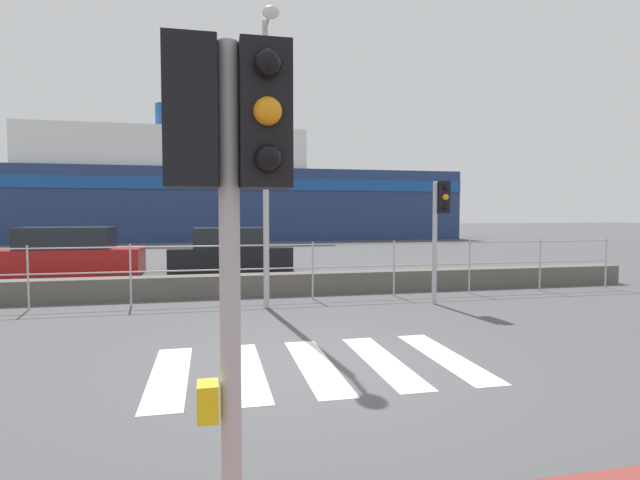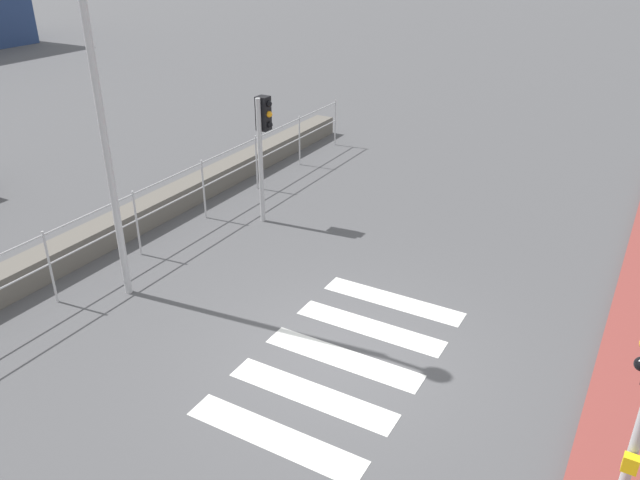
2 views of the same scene
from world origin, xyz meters
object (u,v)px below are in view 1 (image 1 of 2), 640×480
traffic_light_far (440,214)px  parked_car_black (230,252)px  ferry_boat (216,194)px  parked_car_red (67,254)px  traffic_light_near (228,172)px  streetlamp (267,129)px

traffic_light_far → parked_car_black: bearing=119.5°
ferry_boat → parked_car_red: 20.53m
traffic_light_near → traffic_light_far: traffic_light_near is taller
parked_car_red → parked_car_black: (5.10, 0.00, -0.02)m
streetlamp → ferry_boat: size_ratio=0.17×
parked_car_black → ferry_boat: bearing=90.6°
ferry_boat → parked_car_black: size_ratio=8.35×
traffic_light_near → streetlamp: streetlamp is taller
streetlamp → parked_car_red: 9.54m
streetlamp → ferry_boat: (-0.64, 26.93, -0.33)m
traffic_light_far → streetlamp: streetlamp is taller
traffic_light_near → parked_car_black: bearing=87.7°
traffic_light_near → streetlamp: size_ratio=0.48×
ferry_boat → streetlamp: bearing=-88.6°
streetlamp → ferry_boat: ferry_boat is taller
traffic_light_far → parked_car_red: bearing=141.7°
streetlamp → parked_car_black: streetlamp is taller
traffic_light_near → ferry_boat: size_ratio=0.08×
traffic_light_near → parked_car_red: 15.46m
parked_car_black → traffic_light_near: bearing=-92.3°
traffic_light_near → ferry_boat: ferry_boat is taller
streetlamp → traffic_light_near: bearing=-97.8°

